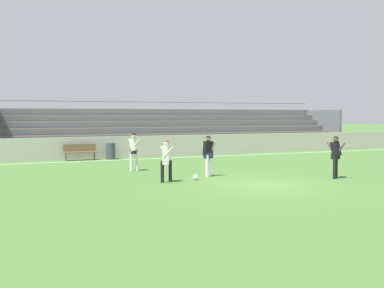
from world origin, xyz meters
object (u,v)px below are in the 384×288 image
Objects in this scene: trash_bin at (111,151)px; player_white_overlapping at (166,157)px; bleacher_stand at (183,129)px; player_dark_on_ball at (336,153)px; soccer_ball at (196,177)px; bench_near_bin at (80,150)px; player_white_trailing_run at (134,148)px; player_dark_dropping_back at (208,152)px.

trash_bin is 0.57× the size of player_white_overlapping.
player_dark_on_ball is at bearing -87.79° from bleacher_stand.
trash_bin is 4.20× the size of soccer_ball.
bleacher_stand is 13.27× the size of bench_near_bin.
player_white_trailing_run reaches higher than bench_near_bin.
player_white_overlapping is at bearing -114.32° from bleacher_stand.
player_dark_on_ball is at bearing -29.36° from player_dark_dropping_back.
bench_near_bin is 1.07× the size of player_dark_dropping_back.
soccer_ball is (-0.89, -0.77, -0.89)m from player_dark_dropping_back.
player_dark_on_ball is at bearing -54.15° from bench_near_bin.
player_white_trailing_run is (1.46, -5.88, 0.48)m from bench_near_bin.
bench_near_bin is 1.05× the size of player_white_trailing_run.
player_white_trailing_run is at bearing 140.87° from player_dark_on_ball.
player_white_overlapping is (-0.08, -9.66, 0.49)m from trash_bin.
bench_near_bin reaches higher than soccer_ball.
player_white_overlapping is (-6.01, -13.30, -0.59)m from bleacher_stand.
player_dark_dropping_back is (2.07, -8.80, 0.54)m from trash_bin.
soccer_ball is at bearing -69.32° from player_white_trailing_run.
bench_near_bin is 9.89m from player_white_overlapping.
bleacher_stand is 7.05m from trash_bin.
player_white_overlapping is 0.95× the size of player_dark_on_ball.
player_dark_dropping_back is (-3.87, -12.44, -0.54)m from bleacher_stand.
bench_near_bin is (-7.65, -3.56, -1.00)m from bleacher_stand.
player_white_trailing_run is 8.72m from player_dark_on_ball.
player_dark_on_ball is at bearing -39.13° from player_white_trailing_run.
bleacher_stand is 13.97× the size of player_white_trailing_run.
soccer_ball is at bearing -109.82° from bleacher_stand.
trash_bin is at bearing -2.76° from bench_near_bin.
player_dark_dropping_back is 3.79m from player_white_trailing_run.
bench_near_bin is 8.18× the size of soccer_ball.
player_dark_dropping_back is 5.10m from player_dark_on_ball.
soccer_ball is (-5.34, 1.73, -0.91)m from player_dark_on_ball.
player_dark_dropping_back reaches higher than player_white_overlapping.
player_dark_dropping_back is 0.99× the size of player_white_trailing_run.
player_dark_on_ball reaches higher than player_dark_dropping_back.
player_dark_dropping_back reaches higher than bench_near_bin.
player_white_overlapping is 3.87m from player_white_trailing_run.
trash_bin is (-5.94, -3.64, -1.08)m from bleacher_stand.
trash_bin reaches higher than bench_near_bin.
bench_near_bin is 9.66m from player_dark_dropping_back.
bleacher_stand is at bearing 31.54° from trash_bin.
bleacher_stand is at bearing 92.21° from player_dark_on_ball.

